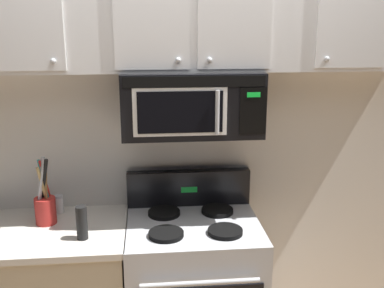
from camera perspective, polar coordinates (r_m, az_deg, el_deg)
The scene contains 6 objects.
back_wall at distance 2.81m, azimuth -0.60°, elevation 1.59°, with size 5.20×0.10×2.70m, color silver.
over_range_microwave at distance 2.52m, azimuth -0.12°, elevation 5.24°, with size 0.76×0.43×0.35m.
upper_cabinets at distance 2.51m, azimuth -0.19°, elevation 15.52°, with size 2.50×0.36×0.55m.
utensil_crock_red at distance 2.70m, azimuth -18.02°, elevation -7.32°, with size 0.12×0.12×0.40m.
salt_shaker at distance 2.84m, azimuth -16.36°, elevation -7.26°, with size 0.05×0.05×0.11m.
pepper_mill at distance 2.47m, azimuth -13.70°, elevation -9.61°, with size 0.06×0.06×0.18m, color black.
Camera 1 is at (-0.24, -1.93, 2.01)m, focal length 42.37 mm.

